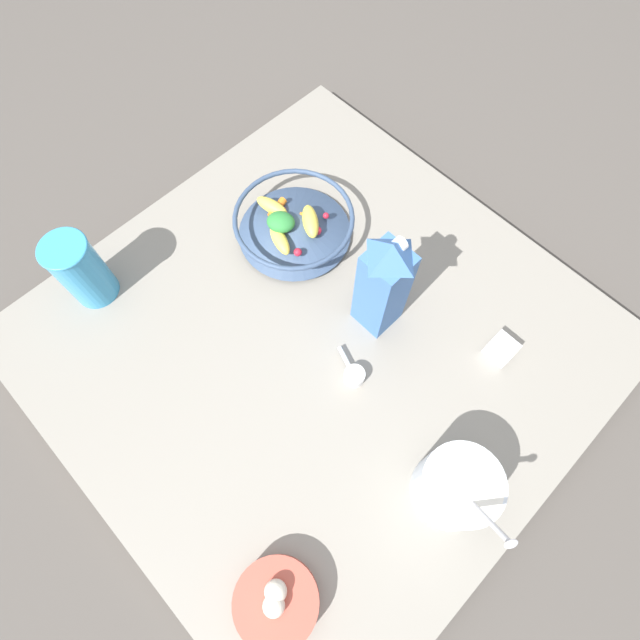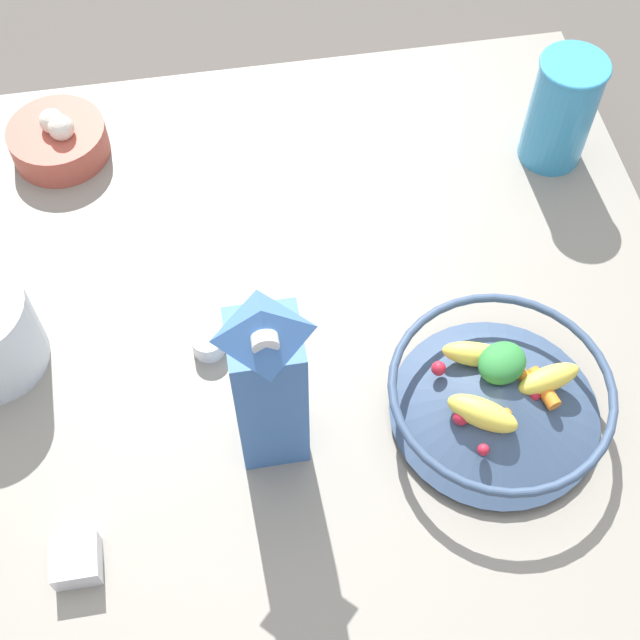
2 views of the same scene
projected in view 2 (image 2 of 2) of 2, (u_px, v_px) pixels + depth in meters
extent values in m
plane|color=#4C4742|center=(298.00, 362.00, 1.09)|extent=(6.00, 6.00, 0.00)
cube|color=gray|center=(297.00, 352.00, 1.06)|extent=(0.95, 0.95, 0.05)
cylinder|color=#384C6B|center=(493.00, 413.00, 0.99)|extent=(0.13, 0.13, 0.01)
cone|color=#384C6B|center=(498.00, 400.00, 0.96)|extent=(0.23, 0.23, 0.05)
torus|color=#384C6B|center=(502.00, 389.00, 0.94)|extent=(0.24, 0.24, 0.01)
ellipsoid|color=#EFD64C|center=(482.00, 413.00, 0.93)|extent=(0.08, 0.07, 0.03)
ellipsoid|color=#EFD64C|center=(548.00, 379.00, 0.96)|extent=(0.08, 0.04, 0.03)
ellipsoid|color=#EFD64C|center=(476.00, 354.00, 0.97)|extent=(0.08, 0.05, 0.03)
cylinder|color=orange|center=(523.00, 377.00, 0.97)|extent=(0.04, 0.05, 0.02)
cylinder|color=orange|center=(543.00, 388.00, 0.96)|extent=(0.03, 0.05, 0.02)
cylinder|color=orange|center=(500.00, 395.00, 0.95)|extent=(0.02, 0.05, 0.01)
sphere|color=red|center=(506.00, 394.00, 0.96)|extent=(0.01, 0.01, 0.01)
sphere|color=red|center=(534.00, 394.00, 0.96)|extent=(0.01, 0.01, 0.01)
sphere|color=red|center=(483.00, 450.00, 0.92)|extent=(0.01, 0.01, 0.01)
sphere|color=red|center=(461.00, 417.00, 0.94)|extent=(0.02, 0.02, 0.02)
sphere|color=red|center=(439.00, 368.00, 0.97)|extent=(0.02, 0.02, 0.02)
ellipsoid|color=#2D7F38|center=(502.00, 363.00, 0.95)|extent=(0.07, 0.07, 0.03)
cube|color=#3D6BB2|center=(269.00, 390.00, 0.89)|extent=(0.07, 0.07, 0.21)
pyramid|color=#3D6BB2|center=(262.00, 323.00, 0.78)|extent=(0.07, 0.07, 0.04)
cylinder|color=white|center=(265.00, 342.00, 0.77)|extent=(0.02, 0.01, 0.02)
cylinder|color=#3893C6|center=(561.00, 111.00, 1.14)|extent=(0.08, 0.08, 0.16)
torus|color=#3893C6|center=(576.00, 65.00, 1.07)|extent=(0.09, 0.09, 0.01)
cube|color=silver|center=(76.00, 561.00, 0.89)|extent=(0.05, 0.05, 0.03)
cube|color=brown|center=(77.00, 562.00, 0.89)|extent=(0.04, 0.04, 0.02)
cylinder|color=white|center=(209.00, 344.00, 1.03)|extent=(0.04, 0.04, 0.03)
cylinder|color=white|center=(243.00, 349.00, 1.02)|extent=(0.04, 0.02, 0.01)
cylinder|color=#B24C3D|center=(59.00, 141.00, 1.19)|extent=(0.13, 0.13, 0.04)
sphere|color=silver|center=(61.00, 128.00, 1.15)|extent=(0.03, 0.03, 0.03)
sphere|color=silver|center=(52.00, 121.00, 1.16)|extent=(0.03, 0.03, 0.03)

